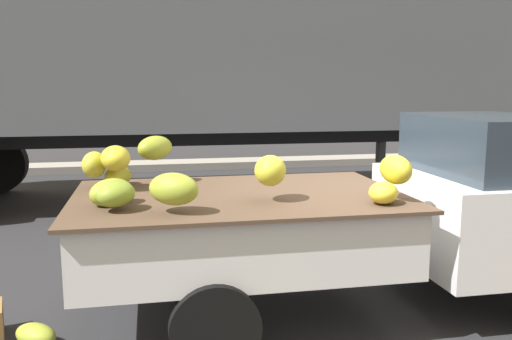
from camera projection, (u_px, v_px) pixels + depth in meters
name	position (u px, v px, depth m)	size (l,w,h in m)	color
ground	(368.00, 299.00, 5.01)	(220.00, 220.00, 0.00)	#28282B
curb_strip	(236.00, 163.00, 12.91)	(80.00, 0.80, 0.16)	gray
pickup_truck	(442.00, 208.00, 4.80)	(4.74, 1.79, 1.70)	white
semi_trailer	(193.00, 49.00, 8.91)	(12.02, 2.71, 3.95)	#4C5156
fallen_banana_bunch_near_tailgate	(36.00, 335.00, 4.10)	(0.36, 0.21, 0.17)	#96A52F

